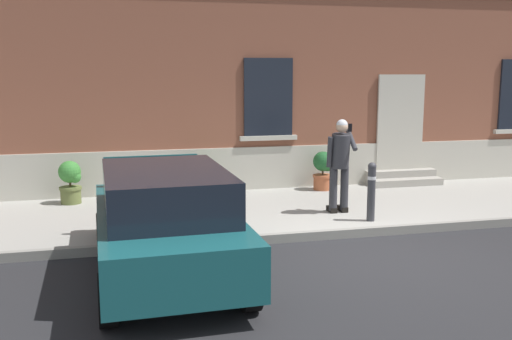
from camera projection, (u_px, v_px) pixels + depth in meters
The scene contains 11 objects.
ground_plane at pixel (366, 255), 8.81m from camera, with size 80.00×80.00×0.00m, color #232326.
sidewalk at pixel (307, 208), 11.48m from camera, with size 24.00×3.60×0.15m, color #99968E.
curb_edge at pixel (343, 234), 9.70m from camera, with size 24.00×0.12×0.15m, color gray.
building_facade at pixel (274, 29), 13.26m from camera, with size 24.00×1.52×7.50m.
entrance_stoop at pixel (402, 178), 13.59m from camera, with size 1.72×0.64×0.32m.
hatchback_car_teal at pixel (165, 220), 7.73m from camera, with size 1.89×4.11×1.50m.
bollard_near_person at pixel (371, 189), 10.15m from camera, with size 0.15×0.15×1.04m.
person_on_phone at pixel (340, 160), 10.66m from camera, with size 0.51×0.48×1.75m.
planter_olive at pixel (70, 181), 11.53m from camera, with size 0.44×0.44×0.86m.
planter_charcoal at pixel (204, 175), 12.21m from camera, with size 0.44×0.44×0.86m.
planter_terracotta at pixel (323, 170), 12.88m from camera, with size 0.44×0.44×0.86m.
Camera 1 is at (-3.64, -7.83, 2.74)m, focal length 40.69 mm.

